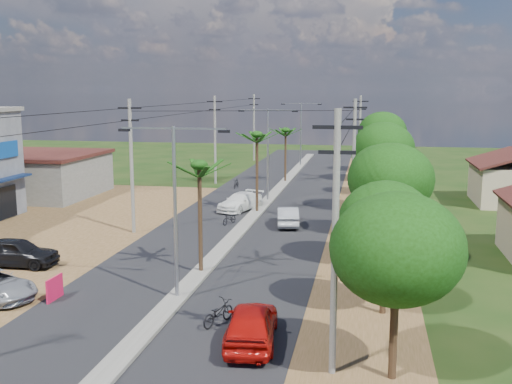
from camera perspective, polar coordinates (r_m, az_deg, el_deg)
ground at (r=28.35m, az=-7.51°, el=-10.13°), size 160.00×160.00×0.00m
road at (r=42.27m, az=-1.16°, el=-3.36°), size 12.00×110.00×0.04m
median at (r=45.12m, az=-0.37°, el=-2.43°), size 1.00×90.00×0.18m
dirt_shoulder_east at (r=41.41m, az=10.46°, el=-3.81°), size 5.00×90.00×0.03m
low_shed at (r=57.95m, az=-20.00°, el=1.57°), size 10.40×10.40×3.95m
tree_east_a at (r=19.97m, az=13.28°, el=-5.32°), size 4.40×4.40×6.37m
tree_east_b at (r=25.88m, az=12.26°, el=-2.71°), size 4.00×4.00×5.83m
tree_east_c at (r=32.65m, az=12.72°, el=1.17°), size 4.60×4.60×6.83m
tree_east_d at (r=39.64m, az=11.94°, el=1.90°), size 4.20×4.20×6.13m
tree_east_e at (r=47.51m, az=12.04°, el=4.08°), size 4.80×4.80×7.14m
tree_east_f at (r=55.58m, az=11.42°, el=3.64°), size 3.80×3.80×5.52m
tree_east_g at (r=63.45m, az=11.94°, el=5.58°), size 5.00×5.00×7.38m
tree_east_h at (r=71.46m, az=11.56°, el=5.55°), size 4.40×4.40×6.52m
palm_median_near at (r=30.76m, az=-5.42°, el=2.11°), size 2.00×2.00×6.15m
palm_median_mid at (r=46.22m, az=0.10°, el=5.15°), size 2.00×2.00×6.55m
palm_median_far at (r=62.02m, az=2.84°, el=5.71°), size 2.00×2.00×5.85m
streetlight_near at (r=27.11m, az=-7.73°, el=-0.57°), size 5.10×0.18×8.00m
streetlight_mid at (r=51.23m, az=1.13°, el=4.34°), size 5.10×0.18×8.00m
streetlight_far at (r=75.92m, az=4.31°, el=6.06°), size 5.10×0.18×8.00m
utility_pole_w_b at (r=40.67m, az=-11.77°, el=2.70°), size 1.60×0.24×9.00m
utility_pole_w_c at (r=61.47m, az=-3.93°, el=5.19°), size 1.60×0.24×9.00m
utility_pole_w_d at (r=81.91m, az=-0.20°, el=6.34°), size 1.60×0.24×9.00m
utility_pole_e_a at (r=19.91m, az=7.54°, el=-4.40°), size 1.60×0.24×9.00m
utility_pole_e_b at (r=41.58m, az=9.29°, el=2.92°), size 1.60×0.24×9.00m
utility_pole_e_c at (r=63.48m, az=9.84°, el=5.21°), size 1.60×0.24×9.00m
car_red_near at (r=23.24m, az=-0.45°, el=-12.50°), size 2.34×4.82×1.58m
car_silver_mid at (r=42.61m, az=3.04°, el=-2.34°), size 2.12×4.37×1.38m
car_white_far at (r=47.93m, az=-1.50°, el=-0.98°), size 3.49×5.14×1.38m
car_parked_dark at (r=35.41m, az=-21.86°, el=-5.39°), size 4.66×2.03×1.56m
moto_rider_east at (r=25.14m, az=-3.64°, el=-11.49°), size 1.38×2.00×1.00m
moto_rider_west_a at (r=43.06m, az=-2.55°, el=-2.59°), size 1.07×1.66×0.82m
moto_rider_west_b at (r=58.77m, az=-1.90°, el=0.78°), size 0.55×1.55×0.91m
roadside_sign at (r=29.34m, az=-18.63°, el=-8.73°), size 0.12×1.35×1.12m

